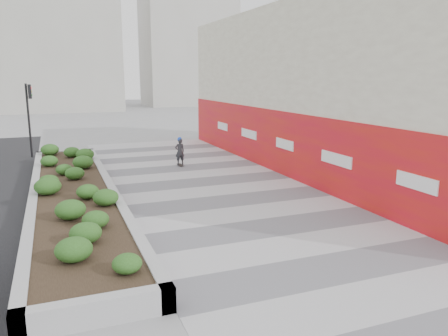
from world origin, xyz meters
The scene contains 9 objects.
ground centered at (0.00, 0.00, 0.00)m, with size 160.00×160.00×0.00m, color gray.
walkway centered at (0.00, 3.00, 0.01)m, with size 8.00×36.00×0.01m, color #A8A8AD.
building centered at (6.98, 8.98, 3.98)m, with size 6.04×24.08×8.00m.
planter centered at (-5.50, 7.00, 0.42)m, with size 3.00×18.00×0.90m.
traffic_signal_near centered at (-7.23, 17.50, 2.76)m, with size 0.33×0.28×4.20m.
distant_bldg_north_l centered at (-5.00, 55.00, 10.00)m, with size 16.00×12.00×20.00m, color #ADAAA3.
distant_bldg_north_r centered at (15.00, 60.00, 12.00)m, with size 14.00×10.00×24.00m, color #ADAAA3.
manhole_cover centered at (0.50, 3.00, 0.00)m, with size 0.44×0.44×0.01m, color #595654.
skateboarder centered at (0.00, 11.97, 0.77)m, with size 0.53×0.73×1.53m.
Camera 1 is at (-5.99, -9.66, 4.60)m, focal length 35.00 mm.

